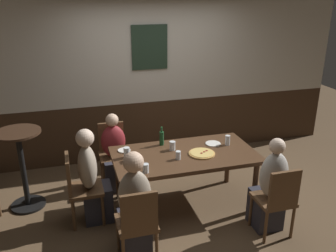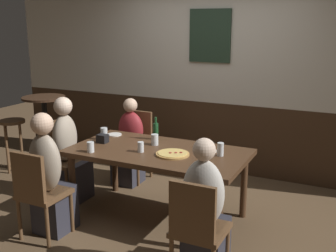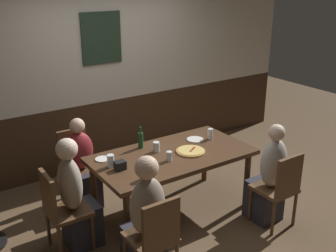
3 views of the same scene
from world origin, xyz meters
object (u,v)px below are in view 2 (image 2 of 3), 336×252
Objects in this scene: pint_glass_amber at (91,148)px; plate_white_large at (207,151)px; chair_left_near at (38,190)px; beer_bottle_green at (156,131)px; chair_head_west at (58,155)px; pizza at (173,154)px; dining_table at (158,157)px; chair_left_far at (136,141)px; chair_right_near at (197,226)px; person_left_near at (50,183)px; tumbler_water at (155,140)px; person_left_far at (129,148)px; tumbler_short at (220,150)px; highball_clear at (104,134)px; pint_glass_pale at (141,148)px; plate_white_small at (115,135)px; bar_stool at (13,131)px; side_bar_table at (46,129)px; condiment_caddy at (102,139)px; person_right_near at (205,219)px; person_head_west at (69,156)px.

pint_glass_amber is 1.16m from plate_white_large.
beer_bottle_green is at bearing 64.69° from chair_left_near.
chair_head_west reaches higher than pizza.
plate_white_large is (0.66, -0.17, -0.09)m from beer_bottle_green.
dining_table is 2.04× the size of chair_left_far.
person_left_near is at bearing 174.21° from chair_right_near.
chair_head_west is at bearing 157.01° from chair_right_near.
tumbler_water is 0.58m from plate_white_large.
person_left_far is 9.34× the size of tumbler_water.
tumbler_short is at bearing -3.61° from tumbler_water.
highball_clear is 1.28× the size of pint_glass_pale.
dining_table is 0.22m from pint_glass_pale.
plate_white_small is (0.60, 0.29, 0.25)m from chair_head_west.
bar_stool is (-2.31, 0.24, -0.23)m from tumbler_water.
tumbler_water is 2.33m from bar_stool.
pint_glass_amber is 1.66m from side_bar_table.
chair_left_near and chair_right_near have the same top height.
chair_head_west is 3.48× the size of beer_bottle_green.
condiment_caddy is at bearing 149.09° from chair_right_near.
chair_left_near reaches higher than tumbler_water.
beer_bottle_green is at bearing 61.48° from person_left_near.
bar_stool is at bearing 160.72° from chair_head_west.
pint_glass_pale is at bearing -19.95° from side_bar_table.
tumbler_water is 0.16× the size of bar_stool.
tumbler_water is at bearing 135.92° from person_right_near.
chair_right_near is 3.48× the size of beer_bottle_green.
chair_right_near is at bearing -90.00° from person_right_near.
pint_glass_pale is at bearing -152.25° from plate_white_large.
bar_stool is at bearing 160.80° from person_right_near.
pint_glass_pale is 0.48m from beer_bottle_green.
person_left_near is 1.74m from side_bar_table.
chair_head_west is at bearing -125.76° from person_left_far.
plate_white_large is (0.26, 0.25, -0.01)m from pizza.
chair_left_near is 1.22× the size of bar_stool.
chair_head_west is at bearing 180.00° from dining_table.
tumbler_short is 0.87m from beer_bottle_green.
person_right_near is 1.14m from pint_glass_pale.
chair_right_near is 2.26m from person_left_far.
dining_table is 1.50× the size of person_head_west.
chair_right_near is 0.81× the size of person_left_far.
plate_white_large is (1.61, 0.18, 0.24)m from person_head_west.
person_right_near is at bearing -47.12° from beer_bottle_green.
person_head_west reaches higher than pint_glass_amber.
tumbler_water is (0.67, 1.04, 0.30)m from chair_left_near.
person_head_west reaches higher than beer_bottle_green.
tumbler_short is at bearing -5.39° from bar_stool.
dining_table is at bearing 131.51° from chair_right_near.
chair_right_near is 0.76× the size of person_right_near.
person_left_near is 4.77× the size of beer_bottle_green.
chair_left_near is 1.00× the size of chair_right_near.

